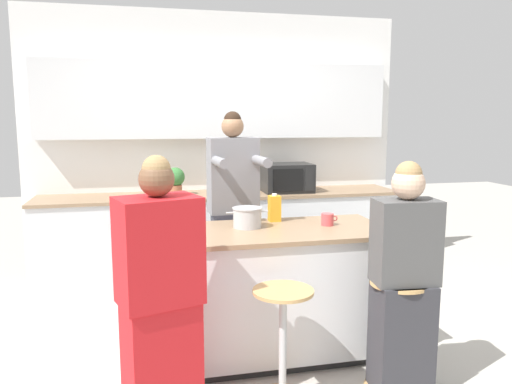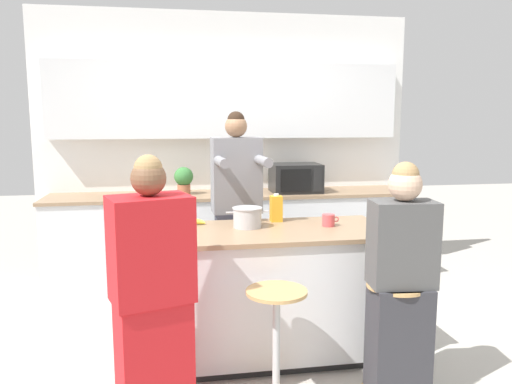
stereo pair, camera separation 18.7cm
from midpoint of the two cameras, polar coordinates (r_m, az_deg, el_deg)
name	(u,v)px [view 1 (the left image)]	position (r m, az deg, el deg)	size (l,w,h in m)	color
ground_plane	(258,354)	(3.70, -1.25, -18.06)	(16.00, 16.00, 0.00)	#B2ADA3
wall_back	(217,129)	(5.13, -5.48, 7.21)	(3.79, 0.22, 2.70)	white
back_counter	(223,239)	(4.99, -4.87, -5.38)	(3.52, 0.61, 0.92)	silver
kitchen_island	(258,292)	(3.52, -1.28, -11.42)	(1.79, 0.74, 0.90)	black
bar_stool_leftmost	(156,358)	(2.93, -13.23, -17.97)	(0.38, 0.38, 0.69)	tan
bar_stool_center	(283,345)	(3.00, 1.21, -17.07)	(0.38, 0.38, 0.69)	tan
bar_stool_rightmost	(397,334)	(3.22, 14.22, -15.48)	(0.38, 0.38, 0.69)	tan
person_cooking	(233,221)	(3.94, -3.96, -3.39)	(0.40, 0.56, 1.70)	#383842
person_wrapped_blanket	(160,301)	(2.75, -12.86, -12.05)	(0.48, 0.40, 1.47)	red
person_seated_near	(403,289)	(3.10, 14.82, -10.71)	(0.38, 0.29, 1.41)	#333338
cooking_pot	(247,217)	(3.46, -2.56, -2.93)	(0.30, 0.21, 0.14)	#B7BABC
fruit_bowl	(146,234)	(3.25, -14.04, -4.64)	(0.22, 0.22, 0.06)	silver
coffee_cup_near	(327,219)	(3.56, 6.68, -3.13)	(0.12, 0.09, 0.08)	#DB4C51
banana_bunch	(196,222)	(3.58, -8.37, -3.47)	(0.13, 0.10, 0.04)	yellow
juice_carton	(274,208)	(3.66, 0.66, -1.87)	(0.08, 0.08, 0.21)	gold
microwave	(287,178)	(4.97, 2.48, 1.64)	(0.48, 0.38, 0.28)	black
potted_plant	(175,180)	(4.84, -10.31, 1.41)	(0.18, 0.18, 0.27)	#A86042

